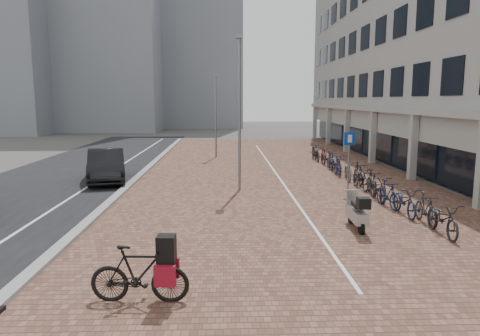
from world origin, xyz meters
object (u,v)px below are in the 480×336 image
at_px(scooter_front, 357,211).
at_px(parking_sign, 349,152).
at_px(hero_bike, 140,273).
at_px(car_dark, 106,165).

bearing_deg(scooter_front, parking_sign, 78.56).
xyz_separation_m(hero_bike, parking_sign, (7.09, 10.27, 1.18)).
bearing_deg(hero_bike, scooter_front, -46.86).
bearing_deg(hero_bike, car_dark, 20.69).
xyz_separation_m(scooter_front, parking_sign, (1.26, 5.43, 1.22)).
height_order(car_dark, hero_bike, car_dark).
bearing_deg(parking_sign, hero_bike, -141.45).
distance_m(car_dark, hero_bike, 14.05).
xyz_separation_m(hero_bike, scooter_front, (5.83, 4.84, -0.04)).
relative_size(scooter_front, parking_sign, 0.64).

